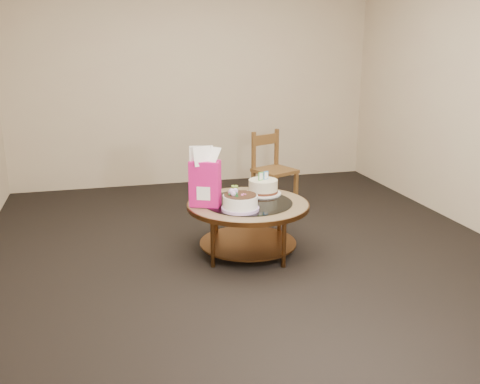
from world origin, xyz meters
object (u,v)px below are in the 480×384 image
object	(u,v)px
cream_cake	(263,187)
gift_bag	(205,177)
dining_chair	(273,169)
coffee_table	(248,211)
decorated_cake	(240,203)

from	to	relation	value
cream_cake	gift_bag	world-z (taller)	gift_bag
dining_chair	cream_cake	bearing A→B (deg)	-135.34
cream_cake	gift_bag	size ratio (longest dim) A/B	0.65
coffee_table	dining_chair	distance (m)	1.38
cream_cake	dining_chair	bearing A→B (deg)	44.12
cream_cake	dining_chair	size ratio (longest dim) A/B	0.38
coffee_table	dining_chair	world-z (taller)	dining_chair
coffee_table	decorated_cake	world-z (taller)	decorated_cake
dining_chair	decorated_cake	bearing A→B (deg)	-140.29
decorated_cake	cream_cake	xyz separation A→B (m)	(0.31, 0.40, 0.00)
gift_bag	cream_cake	bearing A→B (deg)	44.52
coffee_table	cream_cake	xyz separation A→B (m)	(0.19, 0.21, 0.14)
decorated_cake	dining_chair	bearing A→B (deg)	62.64
decorated_cake	gift_bag	size ratio (longest dim) A/B	0.62
cream_cake	dining_chair	world-z (taller)	dining_chair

